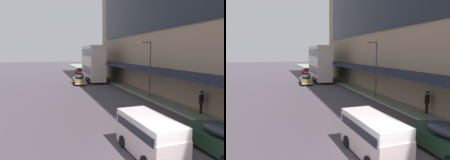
{
  "view_description": "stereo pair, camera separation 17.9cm",
  "coord_description": "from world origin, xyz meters",
  "views": [
    {
      "loc": [
        -4.68,
        -6.98,
        5.1
      ],
      "look_at": [
        2.48,
        15.62,
        2.12
      ],
      "focal_mm": 35.0,
      "sensor_mm": 36.0,
      "label": 1
    },
    {
      "loc": [
        -4.51,
        -7.03,
        5.1
      ],
      "look_at": [
        2.48,
        15.62,
        2.12
      ],
      "focal_mm": 35.0,
      "sensor_mm": 36.0,
      "label": 2
    }
  ],
  "objects": [
    {
      "name": "street_lamp",
      "position": [
        6.52,
        14.91,
        3.78
      ],
      "size": [
        1.5,
        0.28,
        6.16
      ],
      "color": "#4C4C51",
      "rests_on": "sidewalk_kerb"
    },
    {
      "name": "vw_van",
      "position": [
        0.21,
        2.54,
        1.1
      ],
      "size": [
        2.06,
        4.62,
        1.96
      ],
      "color": "beige",
      "rests_on": "ground"
    },
    {
      "name": "sedan_far_back",
      "position": [
        3.87,
        46.48,
        0.72
      ],
      "size": [
        1.94,
        4.98,
        1.46
      ],
      "color": "red",
      "rests_on": "ground"
    },
    {
      "name": "sedan_trailing_near",
      "position": [
        0.83,
        28.14,
        0.76
      ],
      "size": [
        1.99,
        4.96,
        1.54
      ],
      "color": "olive",
      "rests_on": "ground"
    },
    {
      "name": "sedan_lead_mid",
      "position": [
        3.71,
        1.45,
        0.81
      ],
      "size": [
        1.82,
        4.63,
        1.65
      ],
      "color": "#203A28",
      "rests_on": "ground"
    },
    {
      "name": "transit_bus_kerbside_front",
      "position": [
        3.9,
        31.64,
        3.39
      ],
      "size": [
        2.99,
        10.74,
        6.29
      ],
      "color": "beige",
      "rests_on": "ground"
    },
    {
      "name": "pedestrian_at_kerb",
      "position": [
        7.56,
        7.46,
        1.18
      ],
      "size": [
        0.56,
        0.4,
        1.86
      ],
      "color": "black",
      "rests_on": "sidewalk_kerb"
    }
  ]
}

